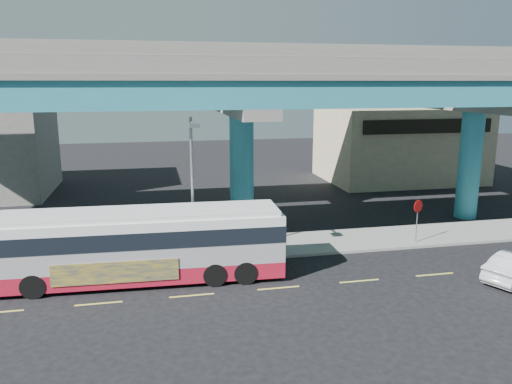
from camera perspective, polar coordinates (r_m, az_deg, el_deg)
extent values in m
plane|color=black|center=(23.80, 2.40, -10.64)|extent=(120.00, 120.00, 0.00)
cube|color=gray|center=(28.78, -0.32, -6.30)|extent=(70.00, 4.00, 0.15)
cube|color=#D8C64C|center=(23.01, -17.54, -12.06)|extent=(2.00, 0.12, 0.01)
cube|color=#D8C64C|center=(22.93, -7.34, -11.65)|extent=(2.00, 0.12, 0.01)
cube|color=#D8C64C|center=(23.53, 2.59, -10.90)|extent=(2.00, 0.12, 0.01)
cube|color=#D8C64C|center=(24.77, 11.72, -9.93)|extent=(2.00, 0.12, 0.01)
cube|color=#D8C64C|center=(26.56, 19.75, -8.86)|extent=(2.00, 0.12, 0.01)
cube|color=#D8C64C|center=(28.80, 26.61, -7.81)|extent=(2.00, 0.12, 0.01)
cylinder|color=teal|center=(31.20, -1.63, 2.06)|extent=(1.50, 1.50, 7.40)
cube|color=gray|center=(30.73, -1.68, 9.41)|extent=(2.00, 12.00, 0.60)
cube|color=gray|center=(34.14, -2.77, 11.22)|extent=(1.80, 5.00, 1.20)
cylinder|color=teal|center=(37.49, 23.22, 2.81)|extent=(1.50, 1.50, 7.40)
cube|color=gray|center=(37.10, 23.75, 8.90)|extent=(2.00, 12.00, 0.60)
cube|color=gray|center=(39.97, 20.93, 10.61)|extent=(1.80, 5.00, 1.20)
cube|color=teal|center=(27.26, -0.35, 11.13)|extent=(52.00, 5.00, 1.40)
cube|color=gray|center=(27.25, -0.35, 12.92)|extent=(52.00, 5.40, 0.30)
cube|color=gray|center=(24.82, 0.85, 14.23)|extent=(52.00, 0.25, 0.80)
cube|color=gray|center=(29.71, -1.35, 13.94)|extent=(52.00, 0.25, 0.80)
cube|color=teal|center=(34.14, -2.79, 13.40)|extent=(52.00, 5.00, 1.40)
cube|color=gray|center=(34.17, -2.80, 14.83)|extent=(52.00, 5.40, 0.30)
cube|color=gray|center=(31.73, -2.06, 16.01)|extent=(52.00, 0.25, 0.80)
cube|color=gray|center=(36.66, -3.47, 15.52)|extent=(52.00, 0.25, 0.80)
cube|color=#C3B38B|center=(50.39, 15.98, 5.34)|extent=(14.00, 10.00, 7.00)
cube|color=black|center=(45.76, 19.11, 7.11)|extent=(12.00, 0.25, 1.20)
cube|color=#A41329|center=(24.77, -12.78, -8.48)|extent=(13.44, 3.36, 0.78)
cube|color=#B2B2B7|center=(24.36, -12.92, -5.79)|extent=(13.44, 3.36, 1.67)
cube|color=black|center=(24.20, -12.98, -4.54)|extent=(13.50, 3.41, 0.78)
cube|color=silver|center=(24.03, -13.05, -3.14)|extent=(13.44, 3.36, 0.44)
cube|color=silver|center=(23.94, -13.09, -2.38)|extent=(13.03, 3.09, 0.22)
cube|color=black|center=(24.74, 2.73, -4.25)|extent=(0.16, 2.58, 1.33)
cube|color=#11214C|center=(23.38, -15.75, -8.85)|extent=(5.56, 0.27, 1.00)
cylinder|color=black|center=(24.35, -24.12, -9.81)|extent=(1.12, 0.38, 1.11)
cylinder|color=black|center=(26.67, -22.79, -7.77)|extent=(1.12, 0.38, 1.11)
cylinder|color=black|center=(23.62, -4.72, -9.40)|extent=(1.12, 0.38, 1.11)
cylinder|color=black|center=(26.00, -5.23, -7.32)|extent=(1.12, 0.38, 1.11)
cylinder|color=black|center=(23.77, -1.20, -9.21)|extent=(1.12, 0.38, 1.11)
cylinder|color=black|center=(26.14, -2.04, -7.16)|extent=(1.12, 0.38, 1.11)
imported|color=#333338|center=(28.35, -17.82, -5.55)|extent=(1.86, 4.24, 1.42)
cylinder|color=gray|center=(25.85, -7.27, 0.20)|extent=(0.16, 0.16, 7.48)
cylinder|color=gray|center=(24.34, -7.30, 7.87)|extent=(0.12, 2.02, 0.12)
cube|color=gray|center=(23.34, -7.09, 7.56)|extent=(0.50, 0.70, 0.18)
cylinder|color=gray|center=(30.56, 17.89, -3.47)|extent=(0.06, 0.06, 2.23)
cylinder|color=#B20A0A|center=(30.27, 18.05, -1.55)|extent=(0.72, 0.33, 0.77)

